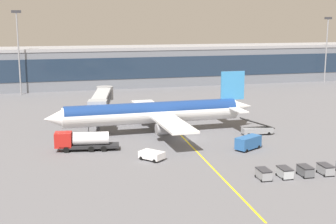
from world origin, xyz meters
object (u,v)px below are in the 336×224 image
baggage_cart_1 (285,172)px  baggage_cart_2 (305,171)px  pushback_tug (151,155)px  baggage_cart_3 (325,169)px  main_airliner (154,113)px  fuel_tanker (83,141)px  crew_van (249,142)px  belt_loader (257,130)px  baggage_cart_0 (264,174)px

baggage_cart_1 → baggage_cart_2: same height
pushback_tug → baggage_cart_3: baggage_cart_3 is taller
baggage_cart_1 → baggage_cart_3: size_ratio=1.00×
baggage_cart_1 → baggage_cart_2: size_ratio=1.00×
main_airliner → baggage_cart_1: bearing=-70.1°
fuel_tanker → crew_van: (27.60, -7.15, -0.43)m
belt_loader → baggage_cart_1: size_ratio=2.55×
crew_van → baggage_cart_2: (1.66, -15.10, -0.53)m
baggage_cart_0 → baggage_cart_3: (9.59, -0.50, 0.00)m
baggage_cart_0 → baggage_cart_2: 6.40m
main_airliner → crew_van: size_ratio=7.80×
crew_van → pushback_tug: (-17.60, -1.43, -0.47)m
baggage_cart_1 → baggage_cart_0: bearing=177.0°
crew_van → belt_loader: (6.28, 9.33, -0.32)m
main_airliner → fuel_tanker: 17.48m
crew_van → pushback_tug: 17.67m
crew_van → baggage_cart_3: (4.85, -15.27, -0.53)m
fuel_tanker → baggage_cart_2: bearing=-37.3°
crew_van → baggage_cart_1: crew_van is taller
baggage_cart_1 → pushback_tug: bearing=140.0°
main_airliner → pushback_tug: 18.49m
baggage_cart_3 → pushback_tug: bearing=148.4°
crew_van → belt_loader: 11.25m
baggage_cart_2 → baggage_cart_3: same height
pushback_tug → baggage_cart_0: (12.87, -13.34, -0.07)m
pushback_tug → baggage_cart_1: (16.06, -13.50, -0.07)m
fuel_tanker → belt_loader: (33.88, 2.18, -0.76)m
main_airliner → crew_van: main_airliner is taller
fuel_tanker → belt_loader: size_ratio=1.59×
belt_loader → baggage_cart_0: belt_loader is taller
pushback_tug → baggage_cart_2: size_ratio=1.61×
baggage_cart_0 → baggage_cart_1: bearing=-3.0°
baggage_cart_2 → baggage_cart_3: bearing=-3.0°
baggage_cart_0 → baggage_cart_2: bearing=-3.0°
fuel_tanker → pushback_tug: bearing=-40.7°
belt_loader → baggage_cart_0: (-11.01, -24.10, -0.21)m
crew_van → baggage_cart_1: bearing=-95.9°
main_airliner → pushback_tug: main_airliner is taller
baggage_cart_0 → crew_van: bearing=72.2°
crew_van → pushback_tug: crew_van is taller
baggage_cart_2 → main_airliner: bearing=114.8°
belt_loader → baggage_cart_0: size_ratio=2.55×
baggage_cart_2 → baggage_cart_0: bearing=177.0°
baggage_cart_3 → main_airliner: bearing=119.3°
belt_loader → baggage_cart_0: 26.50m
belt_loader → pushback_tug: size_ratio=1.58×
baggage_cart_2 → fuel_tanker: bearing=142.7°
main_airliner → fuel_tanker: (-14.82, -8.96, -2.39)m
crew_van → baggage_cart_0: crew_van is taller
belt_loader → pushback_tug: belt_loader is taller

